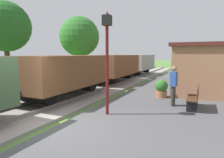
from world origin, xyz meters
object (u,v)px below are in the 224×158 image
object	(u,v)px
person_waiting	(174,84)
potted_planter	(161,88)
lamp_post_near	(107,44)
tree_trackside_mid	(5,27)
freight_train	(94,70)
tree_trackside_far	(79,37)
station_hut	(205,68)
bench_near_hut	(195,97)
bench_down_platform	(199,75)

from	to	relation	value
person_waiting	potted_planter	xyz separation A→B (m)	(-0.78, 1.49, -0.46)
lamp_post_near	tree_trackside_mid	distance (m)	7.39
freight_train	potted_planter	world-z (taller)	freight_train
lamp_post_near	tree_trackside_far	bearing A→B (deg)	128.49
station_hut	potted_planter	xyz separation A→B (m)	(-2.02, -2.91, -0.93)
bench_near_hut	tree_trackside_mid	distance (m)	10.56
station_hut	person_waiting	distance (m)	4.60
potted_planter	lamp_post_near	distance (m)	4.48
bench_down_platform	person_waiting	world-z (taller)	person_waiting
station_hut	tree_trackside_far	distance (m)	11.17
bench_down_platform	person_waiting	bearing A→B (deg)	-95.16
station_hut	freight_train	bearing A→B (deg)	-168.05
potted_planter	person_waiting	bearing A→B (deg)	-62.46
person_waiting	tree_trackside_mid	world-z (taller)	tree_trackside_mid
freight_train	tree_trackside_far	size ratio (longest dim) A/B	4.43
person_waiting	tree_trackside_far	world-z (taller)	tree_trackside_far
freight_train	bench_near_hut	distance (m)	7.14
tree_trackside_far	person_waiting	bearing A→B (deg)	-36.56
station_hut	potted_planter	world-z (taller)	station_hut
freight_train	potted_planter	xyz separation A→B (m)	(4.78, -1.47, -0.67)
bench_near_hut	person_waiting	bearing A→B (deg)	173.18
bench_near_hut	bench_down_platform	bearing A→B (deg)	90.00
tree_trackside_far	lamp_post_near	bearing A→B (deg)	-51.51
bench_near_hut	person_waiting	distance (m)	0.98
tree_trackside_mid	tree_trackside_far	world-z (taller)	tree_trackside_far
bench_down_platform	potted_planter	bearing A→B (deg)	-101.57
freight_train	bench_down_platform	size ratio (longest dim) A/B	17.33
freight_train	bench_down_platform	bearing A→B (deg)	45.38
potted_planter	freight_train	bearing A→B (deg)	162.85
freight_train	person_waiting	size ratio (longest dim) A/B	15.20
bench_near_hut	tree_trackside_far	distance (m)	12.86
bench_down_platform	tree_trackside_mid	xyz separation A→B (m)	(-10.03, -10.22, 3.26)
bench_near_hut	lamp_post_near	world-z (taller)	lamp_post_near
station_hut	lamp_post_near	world-z (taller)	lamp_post_near
bench_down_platform	lamp_post_near	world-z (taller)	lamp_post_near
person_waiting	tree_trackside_mid	xyz separation A→B (m)	(-9.17, -0.76, 2.79)
station_hut	tree_trackside_mid	bearing A→B (deg)	-153.62
tree_trackside_mid	bench_near_hut	bearing A→B (deg)	3.77
bench_near_hut	person_waiting	size ratio (longest dim) A/B	0.88
station_hut	person_waiting	world-z (taller)	station_hut
station_hut	lamp_post_near	xyz separation A→B (m)	(-3.28, -6.68, 1.15)
bench_down_platform	freight_train	bearing A→B (deg)	-134.62
person_waiting	station_hut	bearing A→B (deg)	-99.56
bench_near_hut	lamp_post_near	xyz separation A→B (m)	(-2.89, -2.17, 2.08)
freight_train	tree_trackside_mid	xyz separation A→B (m)	(-3.62, -3.73, 2.58)
bench_near_hut	potted_planter	distance (m)	2.28
person_waiting	tree_trackside_far	xyz separation A→B (m)	(-9.37, 6.95, 2.86)
freight_train	tree_trackside_far	distance (m)	6.12
person_waiting	potted_planter	distance (m)	1.74
bench_near_hut	lamp_post_near	distance (m)	4.17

